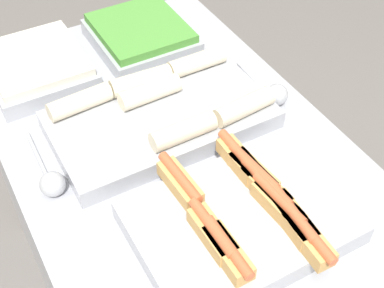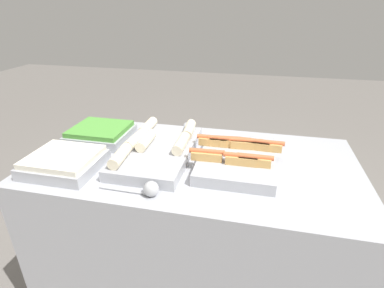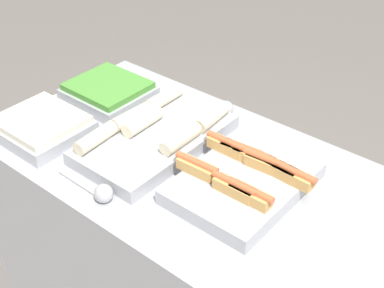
% 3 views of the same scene
% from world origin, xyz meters
% --- Properties ---
extents(counter, '(1.47, 0.79, 0.87)m').
position_xyz_m(counter, '(0.00, 0.00, 0.44)').
color(counter, '#A8AAB2').
rests_on(counter, ground_plane).
extents(tray_hotdogs, '(0.40, 0.45, 0.10)m').
position_xyz_m(tray_hotdogs, '(0.19, 0.01, 0.91)').
color(tray_hotdogs, '#A8AAB2').
rests_on(tray_hotdogs, counter).
extents(tray_wraps, '(0.31, 0.55, 0.10)m').
position_xyz_m(tray_wraps, '(-0.19, 0.01, 0.91)').
color(tray_wraps, '#A8AAB2').
rests_on(tray_wraps, counter).
extents(tray_side_front, '(0.30, 0.27, 0.07)m').
position_xyz_m(tray_side_front, '(-0.54, -0.21, 0.91)').
color(tray_side_front, '#A8AAB2').
rests_on(tray_side_front, counter).
extents(tray_side_back, '(0.30, 0.27, 0.07)m').
position_xyz_m(tray_side_back, '(-0.54, 0.11, 0.91)').
color(tray_side_back, '#A8AAB2').
rests_on(tray_side_back, counter).
extents(serving_spoon_near, '(0.25, 0.06, 0.06)m').
position_xyz_m(serving_spoon_near, '(-0.11, -0.31, 0.90)').
color(serving_spoon_near, '#B2B5BA').
rests_on(serving_spoon_near, counter).
extents(serving_spoon_far, '(0.23, 0.06, 0.06)m').
position_xyz_m(serving_spoon_far, '(-0.12, 0.31, 0.90)').
color(serving_spoon_far, '#B2B5BA').
rests_on(serving_spoon_far, counter).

